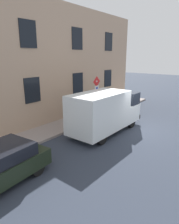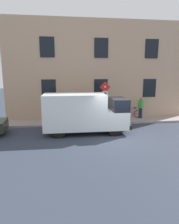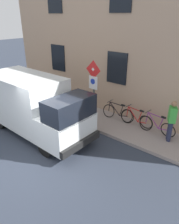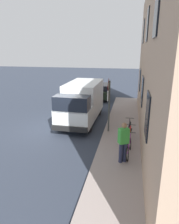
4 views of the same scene
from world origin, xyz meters
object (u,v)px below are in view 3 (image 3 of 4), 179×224
(delivery_van, at_px, (34,104))
(bicycle_purple, at_px, (156,125))
(sign_post_stacked, at_px, (93,85))
(bicycle_black, at_px, (118,113))
(bicycle_red, at_px, (136,119))
(pedestrian, at_px, (171,120))

(delivery_van, height_order, bicycle_purple, delivery_van)
(sign_post_stacked, xyz_separation_m, bicycle_black, (1.22, -0.56, -1.58))
(delivery_van, height_order, bicycle_black, delivery_van)
(delivery_van, xyz_separation_m, bicycle_red, (3.13, -3.28, -0.82))
(sign_post_stacked, distance_m, bicycle_red, 2.52)
(bicycle_purple, bearing_deg, pedestrian, 165.80)
(bicycle_purple, distance_m, bicycle_black, 1.98)
(delivery_van, bearing_deg, bicycle_red, 44.32)
(delivery_van, distance_m, bicycle_purple, 5.36)
(bicycle_black, distance_m, pedestrian, 2.70)
(sign_post_stacked, xyz_separation_m, delivery_van, (-1.91, 1.74, -0.76))
(sign_post_stacked, distance_m, delivery_van, 2.69)
(bicycle_black, bearing_deg, bicycle_purple, 177.34)
(bicycle_red, bearing_deg, delivery_van, 49.06)
(sign_post_stacked, distance_m, bicycle_purple, 3.23)
(sign_post_stacked, xyz_separation_m, bicycle_red, (1.22, -1.55, -1.58))
(delivery_van, relative_size, bicycle_black, 3.12)
(bicycle_purple, relative_size, bicycle_red, 1.00)
(delivery_van, bearing_deg, sign_post_stacked, 48.43)
(delivery_van, relative_size, pedestrian, 3.11)
(bicycle_red, bearing_deg, sign_post_stacked, 43.66)
(bicycle_purple, bearing_deg, bicycle_red, 5.16)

